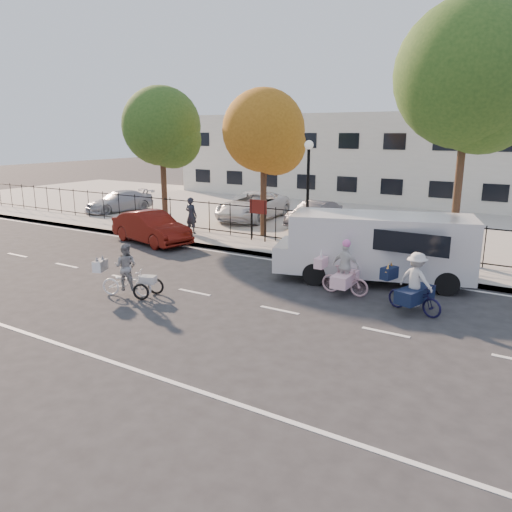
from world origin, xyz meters
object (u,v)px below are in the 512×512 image
Objects in this scene: lot_car_b at (253,206)px; unicorn_bike at (344,274)px; pedestrian at (191,215)px; zebra_trike at (126,276)px; white_van at (377,245)px; bull_bike at (414,289)px; lot_car_a at (119,201)px; lot_car_c at (314,214)px; lamppost at (308,175)px; red_sedan at (151,228)px; lot_car_d at (404,228)px.

unicorn_bike is at bearing -50.00° from lot_car_b.
pedestrian is (-9.37, 4.35, 0.36)m from unicorn_bike.
white_van is at bearing -68.78° from zebra_trike.
white_van is 3.95× the size of pedestrian.
bull_bike is 0.45× the size of lot_car_a.
lamppost is at bearing -62.48° from lot_car_c.
lot_car_d is at bearing -47.64° from red_sedan.
zebra_trike is (-2.01, -8.11, -2.48)m from lamppost.
zebra_trike is 8.81m from pedestrian.
lot_car_c is (-7.53, 9.62, 0.08)m from bull_bike.
pedestrian reaches higher than lot_car_a.
pedestrian is 9.65m from lot_car_d.
zebra_trike reaches higher than lot_car_c.
white_van is at bearing -42.37° from lot_car_b.
bull_bike reaches higher than red_sedan.
lot_car_a is at bearing 68.33° from red_sedan.
pedestrian is 0.47× the size of lot_car_d.
unicorn_bike reaches higher than bull_bike.
lamppost is 2.55× the size of pedestrian.
lamppost is 14.21m from lot_car_a.
lot_car_a is at bearing 67.01° from unicorn_bike.
zebra_trike is at bearing -79.07° from lot_car_b.
lot_car_c is (4.63, 6.91, 0.06)m from red_sedan.
zebra_trike reaches higher than red_sedan.
lot_car_a is (-11.73, 10.83, 0.12)m from zebra_trike.
unicorn_bike is 2.25m from bull_bike.
red_sedan reaches higher than lot_car_d.
lamppost reaches higher than bull_bike.
red_sedan is at bearing -160.43° from lamppost.
lot_car_a is at bearing 25.69° from zebra_trike.
lamppost is 5.49m from lot_car_c.
bull_bike reaches higher than lot_car_d.
lot_car_c is at bearing -4.50° from lot_car_b.
zebra_trike is 0.45× the size of lot_car_a.
unicorn_bike is at bearing 155.77° from pedestrian.
white_van is at bearing -34.90° from lamppost.
lot_car_b is 1.43× the size of lot_car_c.
bull_bike is at bearing 158.15° from pedestrian.
bull_bike is 12.21m from lot_car_c.
pedestrian reaches higher than bull_bike.
red_sedan is at bearing -118.08° from lot_car_c.
bull_bike is at bearing -45.10° from lot_car_b.
lot_car_b is at bearing 25.96° from lot_car_a.
pedestrian is at bearing -99.05° from lot_car_b.
red_sedan is (-10.32, 0.38, -0.53)m from white_van.
lot_car_b is at bearing 140.00° from lamppost.
unicorn_bike is at bearing -78.76° from zebra_trike.
white_van reaches higher than zebra_trike.
lamppost is 2.52× the size of unicorn_bike.
lot_car_b is at bearing -174.34° from lot_car_c.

